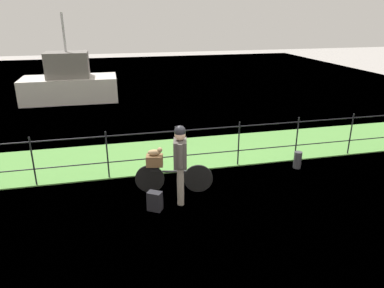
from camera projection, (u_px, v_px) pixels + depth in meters
ground_plane at (232, 204)px, 7.44m from camera, size 60.00×60.00×0.00m
grass_strip at (197, 152)px, 10.15m from camera, size 27.00×2.40×0.03m
harbor_water at (154, 91)px, 18.15m from camera, size 30.00×30.00×0.00m
iron_fence at (208, 143)px, 8.88m from camera, size 18.04×0.04×1.19m
bicycle_main at (173, 178)px, 7.81m from camera, size 1.67×0.41×0.64m
wooden_crate at (155, 160)px, 7.66m from camera, size 0.40×0.32×0.24m
terrier_dog at (155, 152)px, 7.59m from camera, size 0.32×0.20×0.18m
cyclist_person at (180, 158)px, 7.16m from camera, size 0.34×0.53×1.68m
backpack_on_paving at (155, 201)px, 7.13m from camera, size 0.33×0.30×0.40m
mooring_bollard at (298, 160)px, 9.08m from camera, size 0.20×0.20×0.44m
moored_boat_near at (70, 83)px, 15.85m from camera, size 4.10×1.98×3.75m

